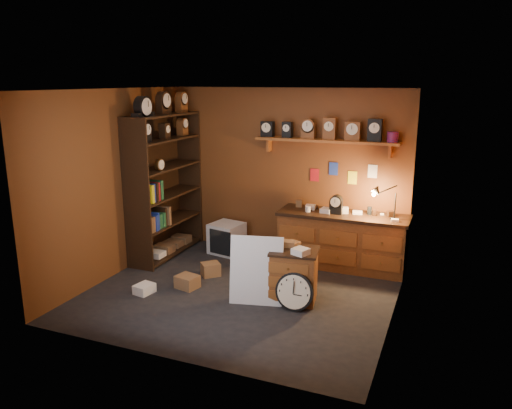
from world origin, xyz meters
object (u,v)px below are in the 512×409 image
at_px(low_cabinet, 294,273).
at_px(big_round_clock, 294,292).
at_px(shelving_unit, 163,180).
at_px(workbench, 342,237).

bearing_deg(low_cabinet, big_round_clock, -79.51).
distance_m(low_cabinet, big_round_clock, 0.31).
xyz_separation_m(shelving_unit, big_round_clock, (2.62, -1.20, -1.01)).
bearing_deg(low_cabinet, workbench, 68.25).
relative_size(low_cabinet, big_round_clock, 1.60).
distance_m(shelving_unit, big_round_clock, 3.05).
bearing_deg(shelving_unit, low_cabinet, -20.29).
relative_size(workbench, big_round_clock, 4.01).
relative_size(shelving_unit, low_cabinet, 3.29).
bearing_deg(workbench, low_cabinet, -102.55).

